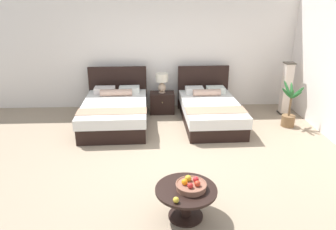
# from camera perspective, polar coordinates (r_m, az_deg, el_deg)

# --- Properties ---
(ground_plane) EXTENTS (10.19, 9.37, 0.02)m
(ground_plane) POSITION_cam_1_polar(r_m,az_deg,el_deg) (5.56, -0.37, -7.93)
(ground_plane) COLOR gray
(wall_back) EXTENTS (10.19, 0.12, 2.83)m
(wall_back) POSITION_cam_1_polar(r_m,az_deg,el_deg) (7.86, -1.24, 11.61)
(wall_back) COLOR white
(wall_back) RESTS_ON ground
(bed_near_window) EXTENTS (1.42, 2.11, 1.07)m
(bed_near_window) POSITION_cam_1_polar(r_m,az_deg,el_deg) (7.00, -9.43, 0.66)
(bed_near_window) COLOR black
(bed_near_window) RESTS_ON ground
(bed_near_corner) EXTENTS (1.26, 2.11, 1.07)m
(bed_near_corner) POSITION_cam_1_polar(r_m,az_deg,el_deg) (7.06, 7.50, 0.84)
(bed_near_corner) COLOR black
(bed_near_corner) RESTS_ON ground
(nightstand) EXTENTS (0.58, 0.42, 0.49)m
(nightstand) POSITION_cam_1_polar(r_m,az_deg,el_deg) (7.60, -1.07, 2.23)
(nightstand) COLOR black
(nightstand) RESTS_ON ground
(table_lamp) EXTENTS (0.29, 0.29, 0.46)m
(table_lamp) POSITION_cam_1_polar(r_m,az_deg,el_deg) (7.47, -1.10, 6.15)
(table_lamp) COLOR #C7A88B
(table_lamp) RESTS_ON nightstand
(coffee_table) EXTENTS (0.77, 0.77, 0.42)m
(coffee_table) POSITION_cam_1_polar(r_m,az_deg,el_deg) (4.09, 3.25, -14.38)
(coffee_table) COLOR black
(coffee_table) RESTS_ON ground
(fruit_bowl) EXTENTS (0.39, 0.39, 0.14)m
(fruit_bowl) POSITION_cam_1_polar(r_m,az_deg,el_deg) (4.00, 4.17, -12.45)
(fruit_bowl) COLOR brown
(fruit_bowl) RESTS_ON coffee_table
(loose_apple) EXTENTS (0.07, 0.07, 0.07)m
(loose_apple) POSITION_cam_1_polar(r_m,az_deg,el_deg) (3.77, 1.45, -14.98)
(loose_apple) COLOR gold
(loose_apple) RESTS_ON coffee_table
(floor_lamp_corner) EXTENTS (0.23, 0.23, 1.22)m
(floor_lamp_corner) POSITION_cam_1_polar(r_m,az_deg,el_deg) (7.94, 20.47, 4.47)
(floor_lamp_corner) COLOR #2B2620
(floor_lamp_corner) RESTS_ON ground
(potted_palm) EXTENTS (0.49, 0.51, 0.97)m
(potted_palm) POSITION_cam_1_polar(r_m,az_deg,el_deg) (7.25, 20.88, 0.37)
(potted_palm) COLOR brown
(potted_palm) RESTS_ON ground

